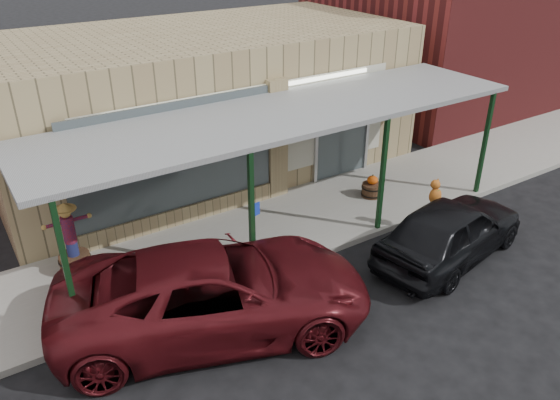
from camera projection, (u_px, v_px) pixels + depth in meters
ground at (382, 302)px, 11.22m from camera, size 120.00×120.00×0.00m
sidewalk at (285, 225)px, 13.86m from camera, size 40.00×3.20×0.15m
storefront at (201, 103)px, 16.31m from camera, size 12.00×6.25×4.20m
awning at (287, 115)px, 12.47m from camera, size 12.00×3.00×3.04m
block_buildings_near at (241, 33)px, 17.28m from camera, size 61.00×8.00×8.00m
barrel_scarecrow at (73, 249)px, 11.66m from camera, size 1.01×0.83×1.70m
barrel_pumpkin at (372, 188)px, 15.04m from camera, size 0.56×0.56×0.65m
handicap_sign at (255, 225)px, 11.88m from camera, size 0.30×0.08×1.45m
parked_sedan at (451, 230)px, 12.37m from camera, size 4.52×2.47×1.51m
car_maroon at (215, 291)px, 10.20m from camera, size 6.46×4.51×1.64m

